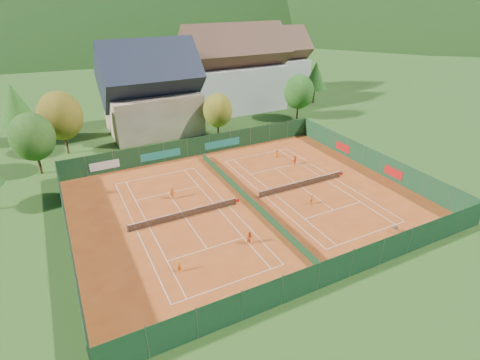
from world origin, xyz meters
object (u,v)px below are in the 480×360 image
object	(u,v)px
player_right_far_a	(277,154)
player_left_near	(179,266)
hotel_block_a	(234,74)
ball_hopper	(395,228)
chalet	(151,95)
hotel_block_b	(271,65)
player_right_far_b	(295,160)
player_left_mid	(250,238)
player_left_far	(172,193)
player_right_near	(311,200)

from	to	relation	value
player_right_far_a	player_left_near	bearing A→B (deg)	23.42
hotel_block_a	ball_hopper	world-z (taller)	hotel_block_a
chalet	ball_hopper	distance (m)	45.46
hotel_block_b	ball_hopper	world-z (taller)	hotel_block_b
player_left_near	player_right_far_b	bearing A→B (deg)	20.16
player_left_mid	player_left_far	xyz separation A→B (m)	(-4.10, 12.50, 0.03)
player_left_far	player_right_far_b	bearing A→B (deg)	174.00
chalet	player_left_far	bearing A→B (deg)	-101.09
player_right_far_b	player_right_far_a	bearing A→B (deg)	-104.24
player_right_near	player_right_far_b	distance (m)	11.47
ball_hopper	player_left_far	distance (m)	25.84
player_right_near	player_right_far_b	bearing A→B (deg)	19.41
player_right_near	player_right_far_a	size ratio (longest dim) A/B	1.01
ball_hopper	player_left_near	bearing A→B (deg)	168.72
player_right_far_b	hotel_block_b	bearing A→B (deg)	-145.60
chalet	player_left_near	size ratio (longest dim) A/B	13.03
player_left_mid	player_left_far	bearing A→B (deg)	102.10
ball_hopper	hotel_block_b	bearing A→B (deg)	71.41
hotel_block_a	player_left_near	xyz separation A→B (m)	(-27.53, -44.39, -6.76)
hotel_block_b	player_right_far_a	distance (m)	40.01
chalet	player_left_mid	size ratio (longest dim) A/B	10.83
ball_hopper	player_left_mid	world-z (taller)	player_left_mid
ball_hopper	player_left_mid	xyz separation A→B (m)	(-14.71, 5.21, 0.19)
ball_hopper	player_right_far_b	world-z (taller)	player_right_far_b
chalet	player_right_near	bearing A→B (deg)	-74.54
player_right_near	player_right_far_b	xyz separation A→B (m)	(4.78, 10.43, 0.11)
ball_hopper	player_left_mid	size ratio (longest dim) A/B	0.53
player_left_mid	player_right_far_b	world-z (taller)	player_left_mid
player_left_mid	player_left_far	distance (m)	13.16
chalet	ball_hopper	bearing A→B (deg)	-72.06
chalet	player_right_near	size ratio (longest dim) A/B	13.37
player_right_far_b	ball_hopper	bearing A→B (deg)	59.86
hotel_block_b	player_left_near	bearing A→B (deg)	-128.41
hotel_block_a	hotel_block_b	distance (m)	16.14
chalet	player_left_near	distance (m)	39.78
player_left_near	player_left_far	xyz separation A→B (m)	(3.60, 13.24, 0.16)
player_left_near	player_right_far_a	bearing A→B (deg)	26.94
chalet	player_left_far	distance (m)	26.29
hotel_block_a	ball_hopper	distance (m)	49.60
player_left_near	ball_hopper	bearing A→B (deg)	-23.95
player_right_far_a	player_right_far_b	xyz separation A→B (m)	(0.91, -3.40, 0.12)
hotel_block_a	player_right_near	bearing A→B (deg)	-103.39
player_left_far	player_right_far_a	distance (m)	18.88
player_left_far	player_right_near	bearing A→B (deg)	137.67
ball_hopper	player_left_far	bearing A→B (deg)	136.73
player_left_near	player_right_far_a	world-z (taller)	player_left_near
hotel_block_a	player_left_far	distance (m)	39.83
hotel_block_b	player_left_mid	bearing A→B (deg)	-123.22
chalet	hotel_block_a	xyz separation A→B (m)	(19.00, 6.00, 0.76)
player_left_mid	ball_hopper	bearing A→B (deg)	-25.57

